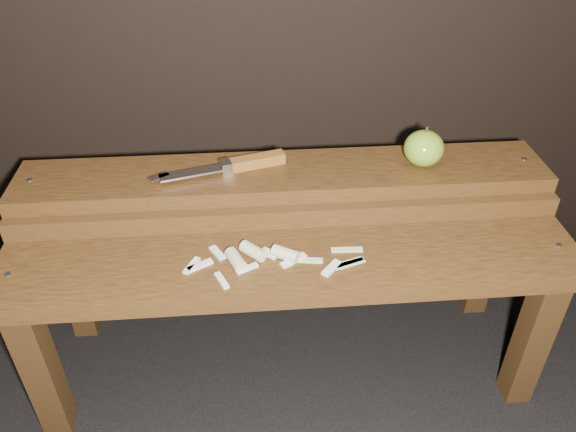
{
  "coord_description": "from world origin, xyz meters",
  "views": [
    {
      "loc": [
        -0.08,
        -0.91,
        1.16
      ],
      "look_at": [
        0.0,
        0.06,
        0.45
      ],
      "focal_mm": 35.0,
      "sensor_mm": 36.0,
      "label": 1
    }
  ],
  "objects": [
    {
      "name": "bench_rear_tier",
      "position": [
        0.0,
        0.17,
        0.41
      ],
      "size": [
        1.2,
        0.21,
        0.5
      ],
      "color": "black",
      "rests_on": "ground"
    },
    {
      "name": "apple",
      "position": [
        0.32,
        0.17,
        0.54
      ],
      "size": [
        0.09,
        0.09,
        0.09
      ],
      "color": "olive",
      "rests_on": "bench_rear_tier"
    },
    {
      "name": "bench_front_tier",
      "position": [
        0.0,
        -0.06,
        0.35
      ],
      "size": [
        1.2,
        0.2,
        0.42
      ],
      "color": "black",
      "rests_on": "ground"
    },
    {
      "name": "apple_scraps",
      "position": [
        -0.06,
        -0.05,
        0.43
      ],
      "size": [
        0.37,
        0.13,
        0.03
      ],
      "color": "beige",
      "rests_on": "bench_front_tier"
    },
    {
      "name": "ground",
      "position": [
        0.0,
        0.0,
        0.0
      ],
      "size": [
        60.0,
        60.0,
        0.0
      ],
      "primitive_type": "plane",
      "color": "black"
    },
    {
      "name": "knife",
      "position": [
        -0.1,
        0.18,
        0.51
      ],
      "size": [
        0.3,
        0.1,
        0.03
      ],
      "color": "brown",
      "rests_on": "bench_rear_tier"
    }
  ]
}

